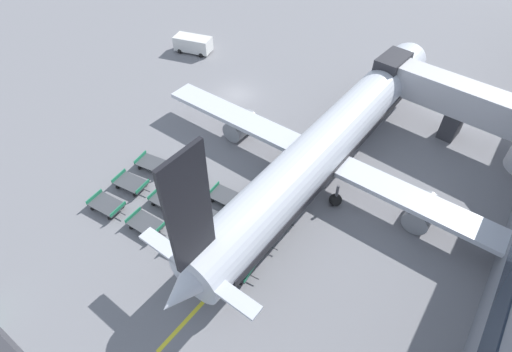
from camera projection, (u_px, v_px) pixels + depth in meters
name	position (u px, v px, depth m)	size (l,w,h in m)	color
ground_plane	(236.00, 94.00, 46.69)	(500.00, 500.00, 0.00)	gray
jet_bridge	(479.00, 112.00, 37.93)	(18.64, 5.50, 6.21)	silver
airplane	(326.00, 145.00, 35.35)	(35.10, 39.94, 13.76)	silver
service_van	(193.00, 44.00, 53.19)	(5.28, 3.46, 2.07)	white
baggage_dolly_row_near_col_a	(107.00, 205.00, 33.97)	(3.64, 2.05, 0.92)	#424449
baggage_dolly_row_near_col_b	(146.00, 224.00, 32.50)	(3.61, 1.96, 0.92)	#424449
baggage_dolly_row_near_col_c	(187.00, 247.00, 30.94)	(3.67, 2.15, 0.92)	#424449
baggage_dolly_row_near_col_d	(234.00, 267.00, 29.67)	(3.66, 2.11, 0.92)	#424449
baggage_dolly_row_mid_a_col_a	(131.00, 183.00, 35.79)	(3.66, 2.11, 0.92)	#424449
baggage_dolly_row_mid_a_col_b	(167.00, 201.00, 34.31)	(3.63, 1.99, 0.92)	#424449
baggage_dolly_row_mid_a_col_c	(211.00, 219.00, 32.88)	(3.67, 2.19, 0.92)	#424449
baggage_dolly_row_mid_a_col_d	(254.00, 239.00, 31.48)	(3.65, 2.08, 0.92)	#424449
baggage_dolly_row_mid_b_col_a	(153.00, 164.00, 37.59)	(3.68, 2.22, 0.92)	#424449
baggage_dolly_row_mid_b_col_b	(189.00, 181.00, 35.97)	(3.66, 2.08, 0.92)	#424449
baggage_dolly_row_mid_b_col_c	(227.00, 197.00, 34.61)	(3.64, 2.02, 0.92)	#424449
baggage_dolly_row_mid_b_col_d	(271.00, 215.00, 33.19)	(3.64, 2.02, 0.92)	#424449
stand_guidance_stripe	(272.00, 227.00, 32.91)	(0.97, 25.51, 0.01)	yellow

